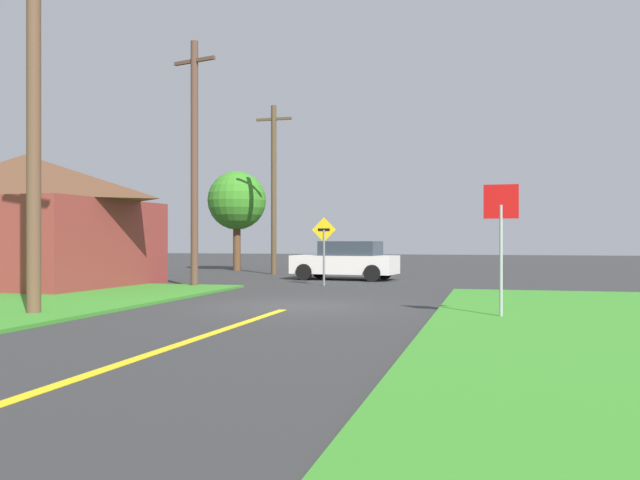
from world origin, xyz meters
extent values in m
plane|color=#313131|center=(0.00, 0.00, 0.00)|extent=(120.00, 120.00, 0.00)
cube|color=yellow|center=(0.00, -8.00, 0.01)|extent=(0.20, 14.00, 0.01)
cylinder|color=#9EA0A8|center=(5.04, -1.75, 1.21)|extent=(0.07, 0.07, 2.42)
cube|color=red|center=(5.04, -1.75, 2.49)|extent=(0.72, 0.06, 0.72)
cube|color=white|center=(-1.16, 11.33, 0.64)|extent=(4.49, 2.29, 0.76)
cube|color=#2D3842|center=(-0.90, 11.30, 1.32)|extent=(2.54, 1.86, 0.60)
cylinder|color=black|center=(-2.72, 10.59, 0.34)|extent=(0.70, 0.29, 0.68)
cylinder|color=black|center=(-2.53, 12.38, 0.34)|extent=(0.70, 0.29, 0.68)
cylinder|color=black|center=(0.20, 10.27, 0.34)|extent=(0.70, 0.29, 0.68)
cylinder|color=black|center=(0.39, 12.06, 0.34)|extent=(0.70, 0.29, 0.68)
cylinder|color=brown|center=(-4.93, -3.60, 4.16)|extent=(0.31, 0.31, 8.32)
cylinder|color=brown|center=(-5.33, 5.57, 4.35)|extent=(0.26, 0.26, 8.69)
cube|color=brown|center=(-5.33, 5.57, 7.99)|extent=(1.76, 0.61, 0.12)
cylinder|color=brown|center=(-5.41, 14.74, 4.09)|extent=(0.26, 0.26, 8.17)
cube|color=brown|center=(-5.41, 14.74, 7.52)|extent=(1.80, 0.20, 0.12)
cylinder|color=slate|center=(-1.10, 7.47, 1.02)|extent=(0.08, 0.08, 2.04)
cube|color=yellow|center=(-1.10, 7.47, 2.04)|extent=(0.91, 0.06, 0.91)
cube|color=black|center=(-1.10, 7.47, 2.04)|extent=(0.45, 0.05, 0.10)
cylinder|color=brown|center=(-8.69, 18.25, 1.27)|extent=(0.41, 0.41, 2.55)
sphere|color=#358221|center=(-8.69, 18.25, 3.82)|extent=(3.19, 3.19, 3.19)
cube|color=maroon|center=(-11.25, 4.21, 1.53)|extent=(7.95, 6.93, 3.05)
pyramid|color=brown|center=(-11.25, 4.21, 3.88)|extent=(7.95, 6.93, 1.66)
camera|label=1|loc=(4.89, -16.54, 1.69)|focal=38.17mm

